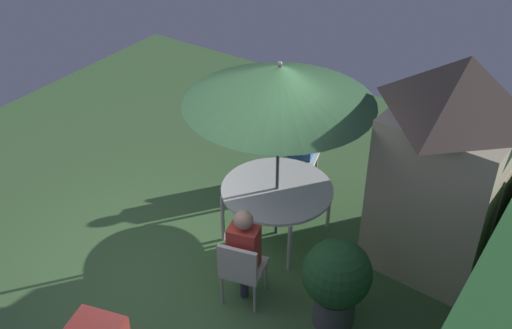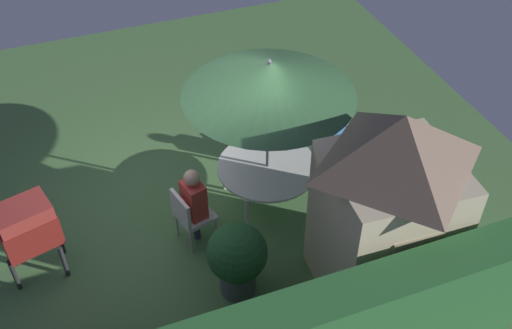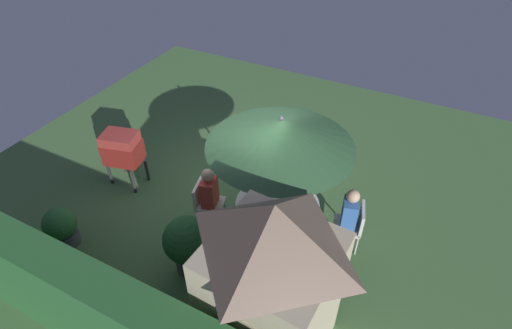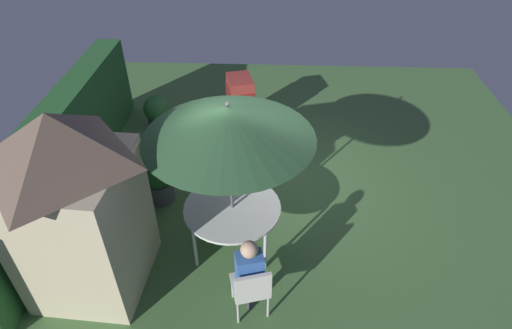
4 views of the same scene
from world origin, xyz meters
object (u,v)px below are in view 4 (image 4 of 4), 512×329
Objects in this scene: garden_shed at (76,206)px; chair_far_side at (251,288)px; person_in_blue at (250,269)px; chair_near_shed at (221,165)px; potted_plant_by_grill at (157,112)px; patio_table at (232,209)px; bbq_grill at (240,93)px; potted_plant_by_shed at (157,170)px; person_in_red at (221,156)px; patio_umbrella at (228,122)px.

chair_far_side is at bearing -102.29° from garden_shed.
garden_shed is 2.18× the size of person_in_blue.
chair_near_shed is 2.50m from potted_plant_by_grill.
bbq_grill reaches higher than patio_table.
potted_plant_by_grill is (1.94, 1.58, -0.11)m from chair_near_shed.
potted_plant_by_shed is at bearing 38.55° from person_in_blue.
bbq_grill reaches higher than potted_plant_by_shed.
garden_shed is 2.58m from person_in_red.
bbq_grill is 1.33× the size of chair_near_shed.
garden_shed reaches higher than person_in_red.
potted_plant_by_grill is 2.61m from person_in_red.
bbq_grill is 1.83m from potted_plant_by_grill.
person_in_red is 1.00× the size of person_in_blue.
bbq_grill is 1.09× the size of potted_plant_by_shed.
person_in_blue is at bearing 15.48° from chair_far_side.
person_in_red is at bearing -76.88° from potted_plant_by_shed.
person_in_blue is (-2.35, -0.63, 0.00)m from person_in_red.
bbq_grill is 1.33× the size of chair_far_side.
chair_far_side is 0.71× the size of person_in_blue.
patio_table is at bearing 90.00° from patio_umbrella.
patio_umbrella is 2.77× the size of chair_far_side.
garden_shed is at bearing 77.71° from chair_far_side.
bbq_grill is at bearing -86.93° from potted_plant_by_grill.
person_in_red reaches higher than chair_near_shed.
chair_near_shed is 1.16× the size of potted_plant_by_grill.
patio_umbrella reaches higher than chair_near_shed.
garden_shed reaches higher than potted_plant_by_shed.
chair_near_shed is at bearing 174.34° from bbq_grill.
patio_umbrella is 2.08× the size of bbq_grill.
bbq_grill is 4.49m from person_in_blue.
chair_near_shed reaches higher than patio_table.
bbq_grill is 2.67m from potted_plant_by_shed.
person_in_blue is (-2.10, -1.68, 0.15)m from potted_plant_by_shed.
person_in_blue is at bearing -165.10° from chair_near_shed.
garden_shed is 2.18× the size of person_in_red.
person_in_blue is (-0.40, -2.20, -0.62)m from garden_shed.
patio_table is 1.61× the size of chair_near_shed.
chair_far_side is at bearing -142.14° from potted_plant_by_shed.
person_in_red and person_in_blue have the same top height.
chair_near_shed is (1.26, 0.32, -1.68)m from patio_umbrella.
bbq_grill is 2.07m from chair_near_shed.
patio_table is 1.31m from chair_far_side.
person_in_red is (-0.08, -0.02, 0.26)m from chair_near_shed.
chair_far_side is at bearing -164.52° from person_in_blue.
garden_shed is at bearing 140.92° from person_in_red.
chair_near_shed is (2.03, -1.56, -0.88)m from garden_shed.
chair_near_shed is 1.00× the size of chair_far_side.
potted_plant_by_grill reaches higher than patio_table.
chair_near_shed is 0.71× the size of person_in_red.
person_in_red reaches higher than potted_plant_by_shed.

